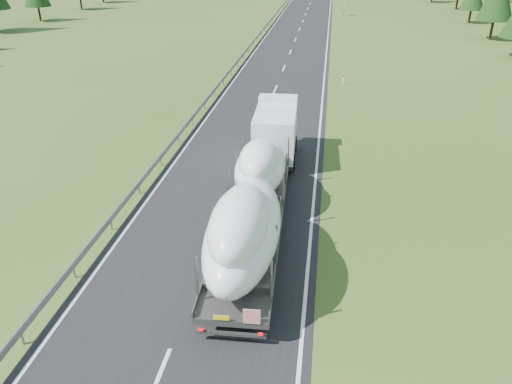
# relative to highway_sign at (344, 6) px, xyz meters

# --- Properties ---
(ground) EXTENTS (400.00, 400.00, 0.00)m
(ground) POSITION_rel_highway_sign_xyz_m (-7.20, -80.00, -1.81)
(ground) COLOR #37501A
(ground) RESTS_ON ground
(road_surface) EXTENTS (10.00, 400.00, 0.02)m
(road_surface) POSITION_rel_highway_sign_xyz_m (-7.20, 20.00, -1.80)
(road_surface) COLOR black
(road_surface) RESTS_ON ground
(guardrail) EXTENTS (0.10, 400.00, 0.76)m
(guardrail) POSITION_rel_highway_sign_xyz_m (-12.50, 19.94, -1.21)
(guardrail) COLOR slate
(guardrail) RESTS_ON ground
(highway_sign) EXTENTS (0.08, 0.90, 2.60)m
(highway_sign) POSITION_rel_highway_sign_xyz_m (0.00, 0.00, 0.00)
(highway_sign) COLOR slate
(highway_sign) RESTS_ON ground
(boat_truck) EXTENTS (3.28, 20.06, 4.48)m
(boat_truck) POSITION_rel_highway_sign_xyz_m (-5.36, -78.58, 0.52)
(boat_truck) COLOR white
(boat_truck) RESTS_ON ground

